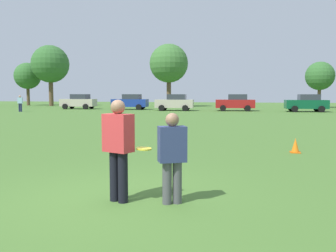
# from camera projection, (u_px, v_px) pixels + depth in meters

# --- Properties ---
(ground_plane) EXTENTS (145.14, 145.14, 0.00)m
(ground_plane) POSITION_uv_depth(u_px,v_px,m) (116.00, 199.00, 6.53)
(ground_plane) COLOR #47702D
(player_thrower) EXTENTS (0.58, 0.46, 1.79)m
(player_thrower) POSITION_uv_depth(u_px,v_px,m) (118.00, 145.00, 6.27)
(player_thrower) COLOR black
(player_thrower) RESTS_ON ground
(player_defender) EXTENTS (0.54, 0.44, 1.57)m
(player_defender) POSITION_uv_depth(u_px,v_px,m) (172.00, 153.00, 6.17)
(player_defender) COLOR #4C4C51
(player_defender) RESTS_ON ground
(frisbee) EXTENTS (0.27, 0.27, 0.05)m
(frisbee) POSITION_uv_depth(u_px,v_px,m) (144.00, 149.00, 6.29)
(frisbee) COLOR yellow
(traffic_cone) EXTENTS (0.32, 0.32, 0.48)m
(traffic_cone) POSITION_uv_depth(u_px,v_px,m) (295.00, 146.00, 11.58)
(traffic_cone) COLOR #D8590C
(traffic_cone) RESTS_ON ground
(parked_car_near_left) EXTENTS (4.29, 2.38, 1.82)m
(parked_car_near_left) POSITION_uv_depth(u_px,v_px,m) (79.00, 101.00, 44.38)
(parked_car_near_left) COLOR #B7AD99
(parked_car_near_left) RESTS_ON ground
(parked_car_mid_left) EXTENTS (4.29, 2.38, 1.82)m
(parked_car_mid_left) POSITION_uv_depth(u_px,v_px,m) (130.00, 102.00, 42.88)
(parked_car_mid_left) COLOR navy
(parked_car_mid_left) RESTS_ON ground
(parked_car_center) EXTENTS (4.29, 2.38, 1.82)m
(parked_car_center) POSITION_uv_depth(u_px,v_px,m) (175.00, 102.00, 40.08)
(parked_car_center) COLOR #B7AD99
(parked_car_center) RESTS_ON ground
(parked_car_mid_right) EXTENTS (4.29, 2.38, 1.82)m
(parked_car_mid_right) POSITION_uv_depth(u_px,v_px,m) (236.00, 102.00, 39.52)
(parked_car_mid_right) COLOR maroon
(parked_car_mid_right) RESTS_ON ground
(parked_car_near_right) EXTENTS (4.29, 2.38, 1.82)m
(parked_car_near_right) POSITION_uv_depth(u_px,v_px,m) (307.00, 103.00, 37.47)
(parked_car_near_right) COLOR #0C4C2D
(parked_car_near_right) RESTS_ON ground
(bystander_sideline_watcher) EXTENTS (0.53, 0.41, 1.71)m
(bystander_sideline_watcher) POSITION_uv_depth(u_px,v_px,m) (20.00, 102.00, 37.66)
(bystander_sideline_watcher) COLOR #1E234C
(bystander_sideline_watcher) RESTS_ON ground
(tree_west_oak) EXTENTS (4.18, 4.18, 6.79)m
(tree_west_oak) POSITION_uv_depth(u_px,v_px,m) (28.00, 76.00, 57.48)
(tree_west_oak) COLOR brown
(tree_west_oak) RESTS_ON ground
(tree_west_maple) EXTENTS (5.66, 5.66, 9.20)m
(tree_west_maple) POSITION_uv_depth(u_px,v_px,m) (50.00, 64.00, 54.75)
(tree_west_maple) COLOR brown
(tree_west_maple) RESTS_ON ground
(tree_center_elm) EXTENTS (5.51, 5.51, 8.95)m
(tree_center_elm) POSITION_uv_depth(u_px,v_px,m) (169.00, 64.00, 51.49)
(tree_center_elm) COLOR brown
(tree_center_elm) RESTS_ON ground
(tree_east_birch) EXTENTS (3.75, 3.75, 6.09)m
(tree_east_birch) POSITION_uv_depth(u_px,v_px,m) (320.00, 76.00, 47.56)
(tree_east_birch) COLOR brown
(tree_east_birch) RESTS_ON ground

